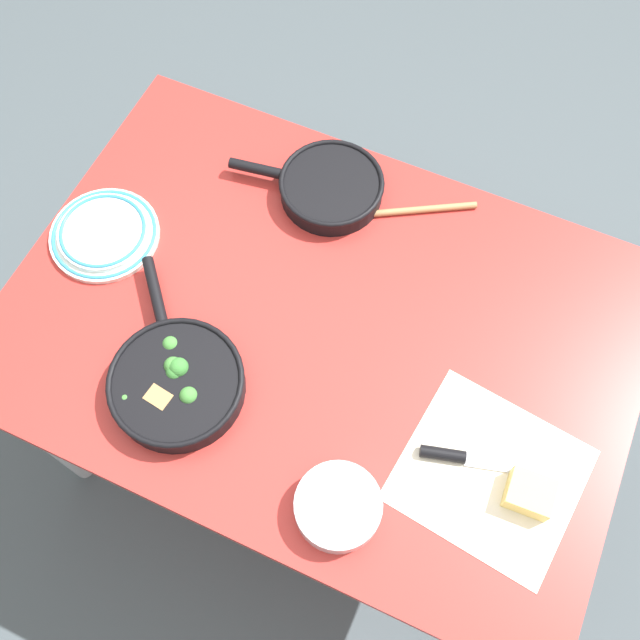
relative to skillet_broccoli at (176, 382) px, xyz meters
The scene contains 10 objects.
ground_plane 0.85m from the skillet_broccoli, 129.44° to the right, with size 14.00×14.00×0.00m, color #424C51.
dining_table_red 0.33m from the skillet_broccoli, 129.44° to the right, with size 1.28×0.91×0.76m.
skillet_broccoli is the anchor object (origin of this frame).
skillet_eggs 0.55m from the skillet_broccoli, 98.82° to the right, with size 0.35×0.23×0.05m.
wooden_spoon 0.58m from the skillet_broccoli, 111.39° to the right, with size 0.31×0.19×0.02m.
parchment_sheet 0.62m from the skillet_broccoli, behind, with size 0.35×0.33×0.00m.
grater_knife 0.57m from the skillet_broccoli, behind, with size 0.24×0.09×0.02m.
cheese_block 0.69m from the skillet_broccoli, behind, with size 0.09×0.07×0.05m.
dinner_plate_stack 0.40m from the skillet_broccoli, 37.69° to the right, with size 0.24×0.24×0.03m.
prep_bowl_steel 0.39m from the skillet_broccoli, 167.07° to the left, with size 0.16×0.16×0.05m.
Camera 1 is at (-0.25, 0.56, 2.08)m, focal length 40.00 mm.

